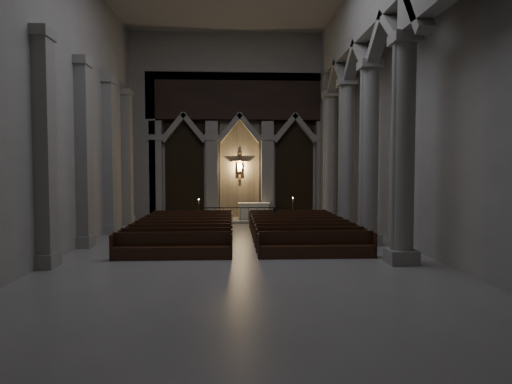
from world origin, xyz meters
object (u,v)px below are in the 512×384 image
(altar_rail, at_px, (240,212))
(pews, at_px, (243,233))
(altar, at_px, (254,211))
(candle_stand_left, at_px, (199,218))
(worshipper, at_px, (275,218))
(candle_stand_right, at_px, (293,217))

(altar_rail, distance_m, pews, 6.52)
(altar, xyz_separation_m, candle_stand_left, (-3.38, -1.78, -0.24))
(pews, height_order, worshipper, worshipper)
(candle_stand_right, bearing_deg, candle_stand_left, -179.10)
(worshipper, bearing_deg, altar, 114.28)
(candle_stand_left, xyz_separation_m, worshipper, (4.41, -1.88, 0.18))
(altar, distance_m, pews, 7.80)
(candle_stand_left, bearing_deg, altar, 27.86)
(altar_rail, bearing_deg, altar, 53.92)
(altar, relative_size, worshipper, 1.67)
(altar, distance_m, candle_stand_left, 3.83)
(altar_rail, relative_size, candle_stand_right, 3.19)
(pews, bearing_deg, altar_rail, 90.00)
(pews, relative_size, worshipper, 8.27)
(candle_stand_right, bearing_deg, altar, 143.20)
(candle_stand_left, xyz_separation_m, candle_stand_right, (5.64, 0.09, 0.02))
(altar, bearing_deg, candle_stand_left, -152.14)
(pews, xyz_separation_m, worshipper, (1.93, 4.08, 0.27))
(candle_stand_left, distance_m, pews, 6.45)
(candle_stand_left, bearing_deg, worshipper, -23.10)
(altar_rail, bearing_deg, pews, -90.00)
(altar_rail, height_order, pews, altar_rail)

